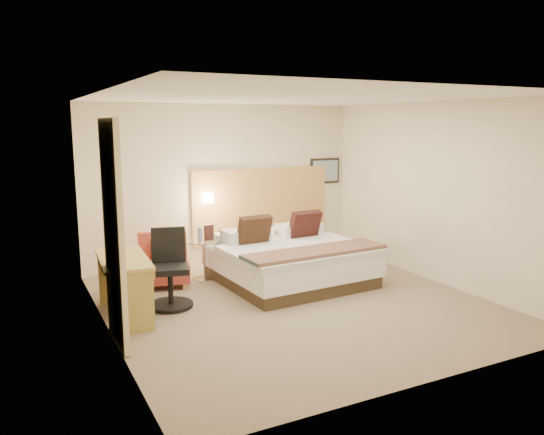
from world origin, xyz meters
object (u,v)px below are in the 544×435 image
bed (289,260)px  desk (126,270)px  side_table (204,258)px  lounge_chair (164,265)px  desk_chair (170,275)px

bed → desk: bearing=-170.2°
desk → side_table: bearing=38.8°
bed → lounge_chair: size_ratio=2.59×
side_table → desk: size_ratio=0.51×
desk → desk_chair: size_ratio=1.24×
side_table → desk: desk is taller
lounge_chair → side_table: size_ratio=1.31×
side_table → desk_chair: desk_chair is taller
bed → lounge_chair: bearing=158.1°
bed → lounge_chair: 1.88m
bed → lounge_chair: bed is taller
desk → desk_chair: bearing=15.1°
side_table → desk: (-1.42, -1.14, 0.26)m
lounge_chair → desk: desk is taller
bed → desk_chair: bearing=-171.9°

